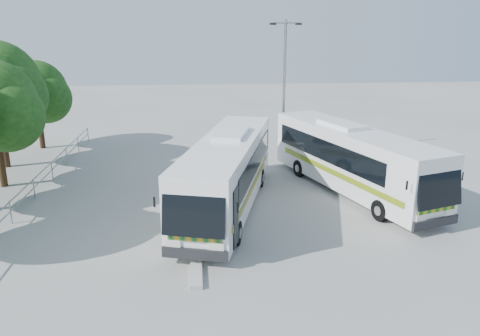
{
  "coord_description": "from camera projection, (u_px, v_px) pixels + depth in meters",
  "views": [
    {
      "loc": [
        -2.16,
        -19.01,
        7.89
      ],
      "look_at": [
        -0.19,
        1.71,
        1.66
      ],
      "focal_mm": 35.0,
      "sensor_mm": 36.0,
      "label": 1
    }
  ],
  "objects": [
    {
      "name": "ground",
      "position": [
        248.0,
        215.0,
        20.59
      ],
      "size": [
        100.0,
        100.0,
        0.0
      ],
      "primitive_type": "plane",
      "color": "#A1A19C",
      "rests_on": "ground"
    },
    {
      "name": "tree_far_e",
      "position": [
        37.0,
        91.0,
        31.01
      ],
      "size": [
        4.54,
        4.28,
        5.92
      ],
      "color": "#382314",
      "rests_on": "ground"
    },
    {
      "name": "railing",
      "position": [
        40.0,
        178.0,
        23.28
      ],
      "size": [
        0.06,
        22.0,
        1.0
      ],
      "color": "gray",
      "rests_on": "ground"
    },
    {
      "name": "coach_adjacent",
      "position": [
        352.0,
        158.0,
        23.07
      ],
      "size": [
        5.64,
        11.56,
        3.17
      ],
      "rotation": [
        0.0,
        0.0,
        0.31
      ],
      "color": "white",
      "rests_on": "ground"
    },
    {
      "name": "coach_main",
      "position": [
        228.0,
        171.0,
        20.91
      ],
      "size": [
        5.28,
        11.76,
        3.21
      ],
      "rotation": [
        0.0,
        0.0,
        -0.27
      ],
      "color": "white",
      "rests_on": "ground"
    },
    {
      "name": "lamppost",
      "position": [
        284.0,
        84.0,
        28.64
      ],
      "size": [
        2.03,
        0.7,
        8.4
      ],
      "rotation": [
        0.0,
        0.0,
        0.26
      ],
      "color": "gray",
      "rests_on": "ground"
    },
    {
      "name": "kerb_divider",
      "position": [
        195.0,
        199.0,
        22.27
      ],
      "size": [
        0.4,
        16.0,
        0.15
      ],
      "primitive_type": "cube",
      "color": "#B2B2AD",
      "rests_on": "ground"
    }
  ]
}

